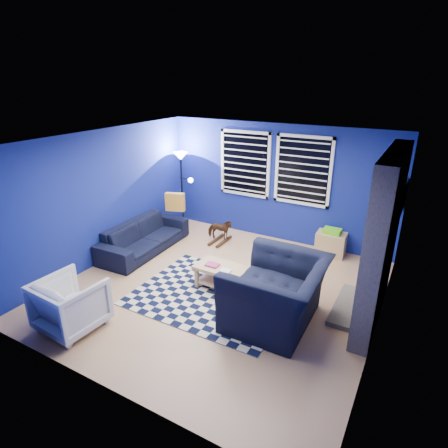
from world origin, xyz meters
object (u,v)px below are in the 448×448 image
armchair_bent (71,304)px  coffee_table (221,273)px  sofa (144,236)px  rocking_horse (220,230)px  armchair_big (277,293)px  tv (401,201)px  cabinet (331,243)px  floor_lamp (182,167)px

armchair_bent → coffee_table: armchair_bent is taller
sofa → coffee_table: 2.19m
sofa → rocking_horse: (1.16, 1.10, -0.01)m
armchair_big → armchair_bent: armchair_big is taller
tv → rocking_horse: (-3.39, -0.31, -1.10)m
tv → rocking_horse: 3.58m
armchair_big → rocking_horse: size_ratio=2.74×
cabinet → armchair_bent: bearing=-125.1°
armchair_big → cabinet: (0.14, 2.59, -0.23)m
tv → floor_lamp: 4.58m
coffee_table → cabinet: (1.29, 2.19, -0.05)m
floor_lamp → armchair_bent: bearing=-78.3°
sofa → armchair_bent: (0.78, -2.49, 0.08)m
armchair_bent → rocking_horse: bearing=-92.6°
coffee_table → cabinet: cabinet is taller
rocking_horse → cabinet: bearing=-95.9°
rocking_horse → coffee_table: (0.96, -1.63, 0.01)m
coffee_table → sofa: bearing=165.9°
armchair_big → coffee_table: (-1.15, 0.40, -0.17)m
tv → coffee_table: (-2.43, -1.94, -1.10)m
tv → floor_lamp: (-4.58, 0.04, 0.06)m
sofa → armchair_big: bearing=-108.1°
tv → cabinet: size_ratio=1.71×
tv → floor_lamp: size_ratio=0.56×
sofa → armchair_bent: bearing=-164.7°
armchair_big → floor_lamp: bearing=-126.8°
tv → sofa: size_ratio=0.47×
sofa → coffee_table: bearing=-106.3°
armchair_bent → cabinet: size_ratio=1.44×
floor_lamp → cabinet: bearing=3.5°
tv → floor_lamp: floor_lamp is taller
sofa → armchair_big: armchair_big is taller
rocking_horse → coffee_table: size_ratio=0.61×
tv → cabinet: tv is taller
cabinet → coffee_table: bearing=-123.2°
armchair_bent → coffee_table: bearing=-121.0°
coffee_table → cabinet: 2.54m
cabinet → floor_lamp: (-3.44, -0.21, 1.21)m
sofa → armchair_big: (3.27, -0.93, 0.17)m
armchair_big → armchair_bent: (-2.48, -1.56, -0.09)m
armchair_big → coffee_table: bearing=-110.1°
rocking_horse → cabinet: 2.32m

